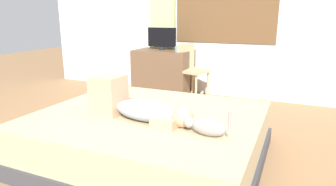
{
  "coord_description": "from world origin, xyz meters",
  "views": [
    {
      "loc": [
        1.21,
        -2.15,
        1.27
      ],
      "look_at": [
        0.14,
        0.27,
        0.58
      ],
      "focal_mm": 31.77,
      "sensor_mm": 36.0,
      "label": 1
    }
  ],
  "objects": [
    {
      "name": "tv_monitor",
      "position": [
        -0.81,
        2.18,
        0.92
      ],
      "size": [
        0.48,
        0.1,
        0.35
      ],
      "color": "black",
      "rests_on": "desk"
    },
    {
      "name": "back_wall_with_window",
      "position": [
        0.0,
        2.57,
        1.45
      ],
      "size": [
        6.4,
        0.14,
        2.9
      ],
      "color": "silver",
      "rests_on": "ground"
    },
    {
      "name": "chair_by_desk",
      "position": [
        -0.28,
        2.07,
        0.51
      ],
      "size": [
        0.48,
        0.48,
        0.86
      ],
      "color": "tan",
      "rests_on": "ground"
    },
    {
      "name": "ground_plane",
      "position": [
        0.0,
        0.0,
        0.0
      ],
      "size": [
        16.0,
        16.0,
        0.0
      ],
      "primitive_type": "plane",
      "color": "olive"
    },
    {
      "name": "cup",
      "position": [
        -0.47,
        1.99,
        0.78
      ],
      "size": [
        0.07,
        0.07,
        0.09
      ],
      "primitive_type": "cylinder",
      "color": "teal",
      "rests_on": "desk"
    },
    {
      "name": "cat",
      "position": [
        0.65,
        -0.2,
        0.5
      ],
      "size": [
        0.36,
        0.13,
        0.21
      ],
      "color": "gray",
      "rests_on": "bed"
    },
    {
      "name": "desk",
      "position": [
        -0.78,
        2.18,
        0.37
      ],
      "size": [
        0.9,
        0.56,
        0.74
      ],
      "color": "brown",
      "rests_on": "ground"
    },
    {
      "name": "bed",
      "position": [
        0.04,
        0.07,
        0.21
      ],
      "size": [
        1.98,
        1.71,
        0.43
      ],
      "color": "#38383D",
      "rests_on": "ground"
    },
    {
      "name": "person_lying",
      "position": [
        -0.0,
        -0.09,
        0.54
      ],
      "size": [
        0.94,
        0.32,
        0.34
      ],
      "color": "#8C939E",
      "rests_on": "bed"
    },
    {
      "name": "curtain_left",
      "position": [
        -0.92,
        2.46,
        1.32
      ],
      "size": [
        0.44,
        0.06,
        2.65
      ],
      "primitive_type": "cube",
      "color": "#ADCC75",
      "rests_on": "ground"
    }
  ]
}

